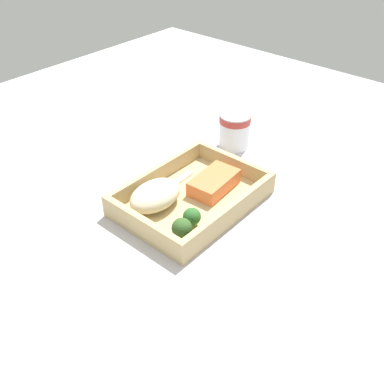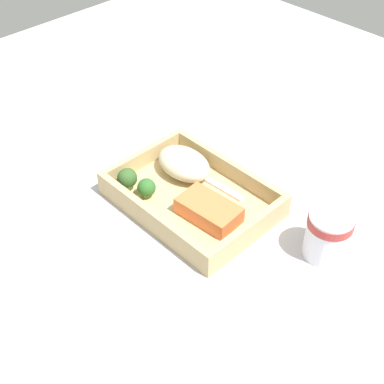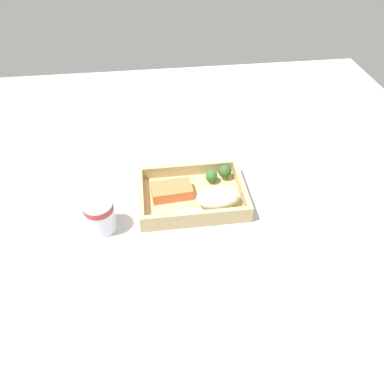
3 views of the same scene
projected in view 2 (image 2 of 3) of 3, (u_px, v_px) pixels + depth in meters
The scene contains 10 objects.
ground_plane at pixel (192, 208), 92.13cm from camera, with size 160.00×160.00×2.00cm, color #B9B4BA.
takeout_tray at pixel (192, 201), 91.07cm from camera, with size 26.75×19.32×1.20cm, color tan.
tray_rim at pixel (192, 191), 89.59cm from camera, with size 26.75×19.32×3.26cm.
salmon_fillet at pixel (209, 210), 86.39cm from camera, with size 10.12×5.86×2.93cm, color orange.
mashed_potatoes at pixel (184, 163), 94.30cm from camera, with size 10.71×7.29×4.39cm, color beige.
broccoli_floret_1 at pixel (146, 188), 89.94cm from camera, with size 3.15×3.15×3.50cm.
broccoli_floret_2 at pixel (127, 178), 91.09cm from camera, with size 3.44×3.44×4.12cm.
fork at pixel (203, 177), 94.59cm from camera, with size 15.87×2.61×0.44cm.
paper_cup at pixel (328, 233), 80.16cm from camera, with size 6.94×6.94×7.95cm.
receipt_slip at pixel (97, 156), 101.17cm from camera, with size 7.82×13.78×0.24cm, color white.
Camera 2 is at (-48.11, 46.66, 62.28)cm, focal length 50.00 mm.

